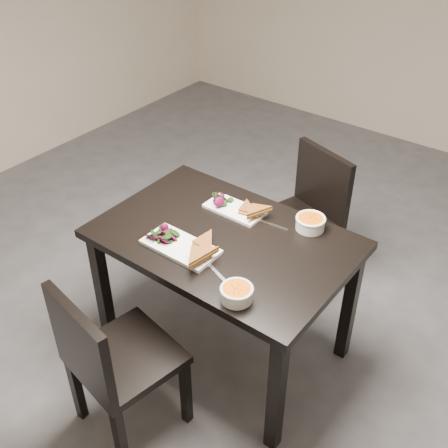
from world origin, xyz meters
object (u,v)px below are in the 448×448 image
(plate_near, at_px, (181,247))
(soup_bowl_far, at_px, (310,222))
(plate_far, at_px, (235,209))
(soup_bowl_near, at_px, (237,293))
(table, at_px, (224,252))
(chair_near, at_px, (109,358))
(chair_far, at_px, (306,211))

(plate_near, bearing_deg, soup_bowl_far, 51.64)
(plate_far, bearing_deg, soup_bowl_near, -52.78)
(table, height_order, soup_bowl_near, soup_bowl_near)
(plate_near, distance_m, soup_bowl_near, 0.42)
(chair_near, distance_m, soup_bowl_far, 1.11)
(table, height_order, plate_far, plate_far)
(soup_bowl_far, bearing_deg, plate_far, -165.45)
(plate_near, distance_m, soup_bowl_far, 0.63)
(chair_far, bearing_deg, plate_far, -83.11)
(chair_near, distance_m, plate_far, 0.95)
(table, bearing_deg, plate_far, 113.38)
(chair_far, relative_size, soup_bowl_near, 6.13)
(table, bearing_deg, plate_near, -117.30)
(chair_far, bearing_deg, table, -73.81)
(chair_near, height_order, soup_bowl_far, chair_near)
(chair_near, distance_m, plate_near, 0.58)
(chair_near, relative_size, soup_bowl_near, 6.13)
(chair_far, distance_m, soup_bowl_near, 1.15)
(chair_far, bearing_deg, chair_near, -75.95)
(table, xyz_separation_m, plate_far, (-0.09, 0.20, 0.11))
(plate_near, height_order, plate_far, plate_near)
(chair_near, bearing_deg, soup_bowl_far, 79.85)
(plate_near, distance_m, plate_far, 0.40)
(table, relative_size, soup_bowl_near, 8.65)
(chair_near, xyz_separation_m, soup_bowl_near, (0.38, 0.39, 0.30))
(plate_near, relative_size, plate_far, 1.19)
(soup_bowl_near, bearing_deg, chair_far, 104.46)
(plate_near, bearing_deg, chair_near, -87.25)
(soup_bowl_near, bearing_deg, table, 134.20)
(table, bearing_deg, chair_far, 88.26)
(plate_near, height_order, soup_bowl_far, soup_bowl_far)
(chair_far, relative_size, soup_bowl_far, 5.86)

